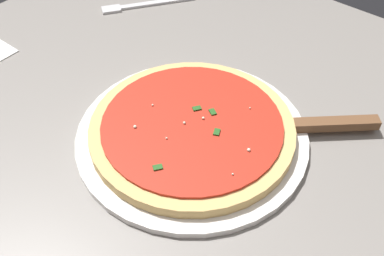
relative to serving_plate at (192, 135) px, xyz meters
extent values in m
cube|color=black|center=(-0.46, 0.41, -0.41)|extent=(0.06, 0.06, 0.74)
cube|color=gray|center=(-0.06, 0.03, -0.02)|extent=(0.94, 0.90, 0.03)
cylinder|color=white|center=(0.00, 0.00, 0.00)|extent=(0.33, 0.33, 0.01)
cylinder|color=#DBB26B|center=(0.00, 0.00, 0.01)|extent=(0.29, 0.29, 0.02)
cylinder|color=red|center=(0.00, 0.00, 0.02)|extent=(0.25, 0.25, 0.00)
sphere|color=#EFEACC|center=(0.04, 0.07, 0.03)|extent=(0.00, 0.00, 0.00)
sphere|color=#EFEACC|center=(0.10, -0.04, 0.03)|extent=(0.00, 0.00, 0.00)
sphere|color=#EFEACC|center=(-0.07, -0.01, 0.03)|extent=(0.00, 0.00, 0.00)
sphere|color=#EFEACC|center=(0.01, 0.02, 0.03)|extent=(0.00, 0.00, 0.00)
sphere|color=#EFEACC|center=(-0.05, -0.06, 0.03)|extent=(0.00, 0.00, 0.00)
sphere|color=#EFEACC|center=(0.09, 0.01, 0.03)|extent=(0.00, 0.00, 0.00)
sphere|color=#EFEACC|center=(-0.01, -0.04, 0.03)|extent=(0.00, 0.00, 0.00)
sphere|color=#EFEACC|center=(-0.01, -0.01, 0.03)|extent=(0.00, 0.00, 0.00)
cube|color=#23561E|center=(0.02, -0.09, 0.03)|extent=(0.01, 0.01, 0.00)
cube|color=#23561E|center=(0.01, 0.03, 0.03)|extent=(0.01, 0.01, 0.00)
cube|color=#23561E|center=(-0.01, 0.02, 0.03)|extent=(0.01, 0.01, 0.00)
cube|color=#23561E|center=(0.04, 0.01, 0.03)|extent=(0.01, 0.01, 0.00)
cube|color=silver|center=(0.07, 0.06, 0.01)|extent=(0.11, 0.11, 0.00)
cube|color=brown|center=(0.15, 0.14, 0.01)|extent=(0.11, 0.10, 0.01)
cube|color=silver|center=(-0.29, 0.24, 0.00)|extent=(0.09, 0.13, 0.00)
cube|color=silver|center=(-0.34, 0.16, 0.00)|extent=(0.04, 0.04, 0.00)
camera|label=1|loc=(0.28, -0.34, 0.46)|focal=42.30mm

